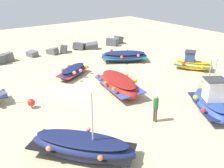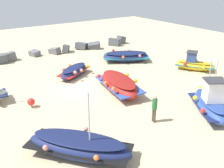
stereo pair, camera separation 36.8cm
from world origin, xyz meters
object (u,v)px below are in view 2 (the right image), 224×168
(fishing_boat_7, at_px, (219,86))
(person_walking, at_px, (154,107))
(fishing_boat_4, at_px, (126,56))
(fishing_boat_8, at_px, (74,71))
(fishing_boat_0, at_px, (119,84))
(fishing_boat_2, at_px, (79,146))
(fishing_boat_6, at_px, (194,64))
(fishing_boat_3, at_px, (210,104))
(mooring_buoy_0, at_px, (31,102))

(fishing_boat_7, distance_m, person_walking, 7.37)
(fishing_boat_4, height_order, fishing_boat_8, fishing_boat_4)
(fishing_boat_0, distance_m, fishing_boat_4, 7.84)
(fishing_boat_0, bearing_deg, fishing_boat_2, 140.39)
(fishing_boat_0, distance_m, fishing_boat_7, 7.76)
(fishing_boat_6, distance_m, person_walking, 11.00)
(fishing_boat_0, relative_size, fishing_boat_2, 1.00)
(fishing_boat_4, relative_size, fishing_boat_8, 1.31)
(fishing_boat_4, distance_m, person_walking, 12.39)
(fishing_boat_0, bearing_deg, fishing_boat_7, -114.03)
(fishing_boat_0, height_order, fishing_boat_4, fishing_boat_0)
(fishing_boat_7, bearing_deg, fishing_boat_2, -165.19)
(fishing_boat_0, height_order, fishing_boat_3, fishing_boat_3)
(fishing_boat_2, bearing_deg, fishing_boat_4, -84.89)
(fishing_boat_7, height_order, fishing_boat_8, fishing_boat_7)
(fishing_boat_8, bearing_deg, fishing_boat_7, 97.56)
(fishing_boat_7, xyz_separation_m, fishing_boat_8, (-7.66, 9.35, 0.05))
(fishing_boat_6, distance_m, fishing_boat_8, 11.28)
(fishing_boat_8, height_order, mooring_buoy_0, fishing_boat_8)
(person_walking, bearing_deg, mooring_buoy_0, -44.75)
(person_walking, bearing_deg, fishing_boat_0, -97.03)
(fishing_boat_3, bearing_deg, fishing_boat_7, 149.27)
(fishing_boat_4, relative_size, person_walking, 2.90)
(mooring_buoy_0, bearing_deg, fishing_boat_8, 35.83)
(fishing_boat_3, xyz_separation_m, fishing_boat_8, (-3.92, 11.23, -0.30))
(fishing_boat_4, distance_m, fishing_boat_8, 6.52)
(fishing_boat_2, height_order, fishing_boat_8, fishing_boat_2)
(fishing_boat_7, relative_size, person_walking, 1.92)
(fishing_boat_0, distance_m, fishing_boat_3, 6.80)
(mooring_buoy_0, bearing_deg, fishing_boat_4, 21.61)
(fishing_boat_2, xyz_separation_m, person_walking, (5.32, 0.36, 0.42))
(fishing_boat_2, relative_size, fishing_boat_7, 1.58)
(person_walking, bearing_deg, fishing_boat_4, -116.19)
(fishing_boat_0, relative_size, fishing_boat_8, 1.37)
(fishing_boat_2, height_order, fishing_boat_3, fishing_boat_2)
(fishing_boat_2, bearing_deg, fishing_boat_6, -109.72)
(fishing_boat_2, xyz_separation_m, fishing_boat_6, (15.13, 5.32, -0.01))
(fishing_boat_2, xyz_separation_m, fishing_boat_4, (11.45, 11.13, -0.05))
(fishing_boat_4, distance_m, fishing_boat_6, 6.88)
(fishing_boat_6, xyz_separation_m, mooring_buoy_0, (-15.32, 1.20, -0.17))
(fishing_boat_3, distance_m, person_walking, 3.83)
(person_walking, bearing_deg, fishing_boat_7, -172.33)
(fishing_boat_6, relative_size, person_walking, 2.18)
(fishing_boat_6, relative_size, fishing_boat_8, 0.98)
(fishing_boat_6, bearing_deg, fishing_boat_7, 116.85)
(fishing_boat_3, distance_m, fishing_boat_4, 12.37)
(fishing_boat_2, relative_size, fishing_boat_6, 1.39)
(fishing_boat_2, distance_m, fishing_boat_3, 8.96)
(fishing_boat_0, xyz_separation_m, fishing_boat_2, (-6.23, -5.27, -0.03))
(person_walking, distance_m, mooring_buoy_0, 8.29)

